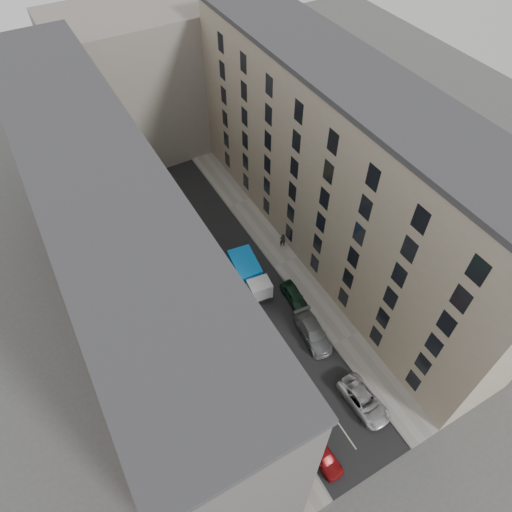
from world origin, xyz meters
TOP-DOWN VIEW (x-y plane):
  - ground at (0.00, 0.00)m, footprint 120.00×120.00m
  - road_surface at (0.00, 0.00)m, footprint 8.00×44.00m
  - sidewalk_left at (-5.50, 0.00)m, footprint 3.00×44.00m
  - sidewalk_right at (5.50, 0.00)m, footprint 3.00×44.00m
  - building_left at (-11.00, 0.00)m, footprint 8.00×44.00m
  - building_right at (11.00, 0.00)m, footprint 8.00×44.00m
  - building_endcap at (0.00, 28.00)m, footprint 18.00×12.00m
  - tarp_truck at (0.58, -0.47)m, footprint 3.10×6.30m
  - car_left_0 at (-2.80, -19.00)m, footprint 1.72×4.02m
  - car_left_1 at (-3.59, -12.16)m, footprint 1.56×4.06m
  - car_left_2 at (-2.95, -5.80)m, footprint 2.67×5.22m
  - car_left_3 at (-2.88, -0.20)m, footprint 2.78×5.27m
  - car_left_4 at (-2.80, 3.40)m, footprint 2.12×4.03m
  - car_left_5 at (-2.80, 9.00)m, footprint 2.08×4.47m
  - car_left_6 at (-2.80, 16.60)m, footprint 3.14×5.62m
  - car_right_0 at (2.80, -17.00)m, footprint 2.59×5.29m
  - car_right_1 at (2.80, -9.21)m, footprint 2.71×5.42m
  - car_right_2 at (3.60, -4.60)m, footprint 1.87×4.04m
  - tree_near at (-6.30, -11.97)m, footprint 6.27×6.14m
  - tree_mid at (-5.21, -0.50)m, footprint 4.99×4.67m
  - tree_far at (-4.69, 14.66)m, footprint 4.61×4.23m
  - lamp_post at (-4.20, -8.68)m, footprint 0.36×0.36m
  - pedestrian at (6.40, 2.29)m, footprint 0.79×0.66m

SIDE VIEW (x-z plane):
  - ground at x=0.00m, z-range 0.00..0.00m
  - road_surface at x=0.00m, z-range 0.00..0.02m
  - sidewalk_left at x=-5.50m, z-range 0.00..0.15m
  - sidewalk_right at x=5.50m, z-range 0.00..0.15m
  - car_left_4 at x=-2.80m, z-range 0.00..1.31m
  - car_left_1 at x=-3.59m, z-range 0.00..1.32m
  - car_right_2 at x=3.60m, z-range 0.00..1.34m
  - car_left_0 at x=-2.80m, z-range 0.00..1.35m
  - car_left_2 at x=-2.95m, z-range 0.00..1.41m
  - car_left_5 at x=-2.80m, z-range 0.00..1.42m
  - car_right_0 at x=2.80m, z-range 0.00..1.44m
  - car_left_3 at x=-2.88m, z-range 0.00..1.46m
  - car_left_6 at x=-2.80m, z-range 0.00..1.48m
  - car_right_1 at x=2.80m, z-range 0.00..1.51m
  - pedestrian at x=6.40m, z-range 0.15..2.00m
  - tarp_truck at x=0.58m, z-range 0.14..2.93m
  - lamp_post at x=-4.20m, z-range 0.91..7.93m
  - tree_far at x=-4.69m, z-range 1.41..8.76m
  - tree_mid at x=-5.21m, z-range 1.38..9.07m
  - tree_near at x=-6.30m, z-range 1.69..11.50m
  - building_endcap at x=0.00m, z-range 0.00..18.00m
  - building_left at x=-11.00m, z-range 0.00..20.00m
  - building_right at x=11.00m, z-range 0.00..20.00m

